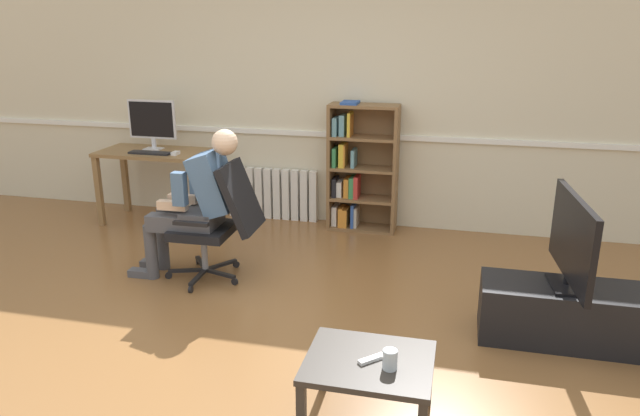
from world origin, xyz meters
TOP-DOWN VIEW (x-y plane):
  - ground_plane at (0.00, 0.00)m, footprint 18.00×18.00m
  - back_wall at (0.00, 2.65)m, footprint 12.00×0.13m
  - computer_desk at (-1.88, 2.15)m, footprint 1.14×0.58m
  - imac_monitor at (-1.94, 2.23)m, footprint 0.51×0.14m
  - keyboard at (-1.86, 2.01)m, footprint 0.42×0.12m
  - computer_mouse at (-1.60, 2.03)m, footprint 0.06×0.10m
  - bookshelf at (0.15, 2.44)m, footprint 0.68×0.29m
  - radiator at (-0.77, 2.54)m, footprint 0.96×0.08m
  - office_chair at (-0.69, 0.95)m, footprint 0.78×0.61m
  - person_seated at (-0.88, 0.94)m, footprint 0.95×0.40m
  - tv_stand at (1.85, 0.56)m, footprint 1.05×0.43m
  - tv_screen at (1.85, 0.56)m, footprint 0.23×0.92m
  - coffee_table at (0.75, -0.58)m, footprint 0.65×0.54m
  - drinking_glass at (0.86, -0.64)m, footprint 0.07×0.07m
  - spare_remote at (0.77, -0.59)m, footprint 0.13×0.13m

SIDE VIEW (x-z plane):
  - ground_plane at x=0.00m, z-range 0.00..0.00m
  - tv_stand at x=1.85m, z-range 0.00..0.38m
  - radiator at x=-0.77m, z-range 0.00..0.54m
  - coffee_table at x=0.75m, z-range 0.14..0.51m
  - spare_remote at x=0.77m, z-range 0.38..0.39m
  - drinking_glass at x=0.86m, z-range 0.38..0.48m
  - office_chair at x=-0.69m, z-range 0.04..1.01m
  - bookshelf at x=0.15m, z-range -0.04..1.24m
  - computer_desk at x=-1.88m, z-range 0.26..1.01m
  - person_seated at x=-0.88m, z-range 0.04..1.27m
  - tv_screen at x=1.85m, z-range 0.40..1.00m
  - keyboard at x=-1.86m, z-range 0.76..0.78m
  - computer_mouse at x=-1.60m, z-range 0.76..0.79m
  - imac_monitor at x=-1.94m, z-range 0.79..1.29m
  - back_wall at x=0.00m, z-range 0.00..2.70m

